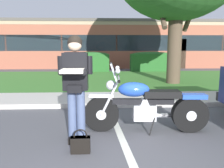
% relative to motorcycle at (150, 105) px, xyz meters
% --- Properties ---
extents(curb_strip, '(60.00, 0.20, 0.12)m').
position_rel_motorcycle_xyz_m(curb_strip, '(-0.56, 1.74, -0.43)').
color(curb_strip, '#B7B2A8').
rests_on(curb_strip, ground).
extents(concrete_walk, '(60.00, 1.50, 0.08)m').
position_rel_motorcycle_xyz_m(concrete_walk, '(-0.56, 2.59, -0.45)').
color(concrete_walk, '#B7B2A8').
rests_on(concrete_walk, ground).
extents(grass_lawn, '(60.00, 6.62, 0.06)m').
position_rel_motorcycle_xyz_m(grass_lawn, '(-0.56, 6.65, -0.46)').
color(grass_lawn, '#3D752D').
rests_on(grass_lawn, ground).
extents(stall_stripe_1, '(0.45, 4.40, 0.01)m').
position_rel_motorcycle_xyz_m(stall_stripe_1, '(-0.48, -1.10, -0.49)').
color(stall_stripe_1, silver).
rests_on(stall_stripe_1, ground).
extents(motorcycle, '(2.24, 0.82, 1.26)m').
position_rel_motorcycle_xyz_m(motorcycle, '(0.00, 0.00, 0.00)').
color(motorcycle, black).
rests_on(motorcycle, ground).
extents(rider_person, '(0.54, 0.59, 1.70)m').
position_rel_motorcycle_xyz_m(rider_person, '(-1.28, -0.42, 0.52)').
color(rider_person, black).
rests_on(rider_person, ground).
extents(handbag, '(0.28, 0.13, 0.36)m').
position_rel_motorcycle_xyz_m(handbag, '(-1.18, -0.81, -0.34)').
color(handbag, black).
rests_on(handbag, ground).
extents(hedge_left, '(2.63, 0.90, 1.24)m').
position_rel_motorcycle_xyz_m(hedge_left, '(-1.71, 10.16, 0.16)').
color(hedge_left, '#235623').
rests_on(hedge_left, ground).
extents(hedge_center_left, '(2.52, 0.90, 1.24)m').
position_rel_motorcycle_xyz_m(hedge_center_left, '(2.21, 10.16, 0.16)').
color(hedge_center_left, '#235623').
rests_on(hedge_center_left, ground).
extents(brick_building, '(22.54, 8.10, 3.48)m').
position_rel_motorcycle_xyz_m(brick_building, '(0.21, 16.18, 1.25)').
color(brick_building, '#93513D').
rests_on(brick_building, ground).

